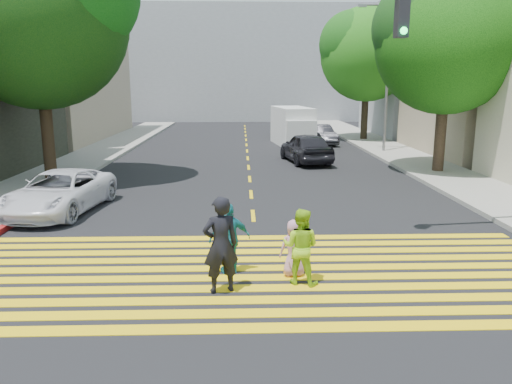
{
  "coord_description": "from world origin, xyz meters",
  "views": [
    {
      "loc": [
        -0.35,
        -8.78,
        3.97
      ],
      "look_at": [
        0.0,
        3.0,
        1.4
      ],
      "focal_mm": 35.0,
      "sensor_mm": 36.0,
      "label": 1
    }
  ],
  "objects_px": {
    "pedestrian_man": "(221,245)",
    "silver_car": "(283,126)",
    "pedestrian_child": "(294,248)",
    "tree_right_near": "(450,34)",
    "dark_car_parked": "(320,135)",
    "white_sedan": "(60,192)",
    "traffic_signal": "(508,75)",
    "dark_car_near": "(306,148)",
    "tree_right_far": "(369,49)",
    "white_van": "(293,127)",
    "tree_left": "(39,8)",
    "pedestrian_woman": "(301,247)",
    "pedestrian_extra": "(230,239)"
  },
  "relations": [
    {
      "from": "pedestrian_man",
      "to": "silver_car",
      "type": "bearing_deg",
      "value": -114.48
    },
    {
      "from": "pedestrian_child",
      "to": "tree_right_near",
      "type": "bearing_deg",
      "value": -130.77
    },
    {
      "from": "pedestrian_man",
      "to": "dark_car_parked",
      "type": "xyz_separation_m",
      "value": [
        5.66,
        23.9,
        -0.31
      ]
    },
    {
      "from": "pedestrian_man",
      "to": "white_sedan",
      "type": "distance_m",
      "value": 8.25
    },
    {
      "from": "white_sedan",
      "to": "traffic_signal",
      "type": "relative_size",
      "value": 0.72
    },
    {
      "from": "dark_car_near",
      "to": "dark_car_parked",
      "type": "xyz_separation_m",
      "value": [
        1.96,
        7.79,
        -0.12
      ]
    },
    {
      "from": "tree_right_far",
      "to": "silver_car",
      "type": "xyz_separation_m",
      "value": [
        -5.36,
        5.42,
        -5.68
      ]
    },
    {
      "from": "tree_right_near",
      "to": "white_van",
      "type": "xyz_separation_m",
      "value": [
        -5.5,
        10.75,
        -4.84
      ]
    },
    {
      "from": "tree_left",
      "to": "tree_right_far",
      "type": "distance_m",
      "value": 21.98
    },
    {
      "from": "pedestrian_woman",
      "to": "pedestrian_child",
      "type": "distance_m",
      "value": 0.46
    },
    {
      "from": "pedestrian_man",
      "to": "pedestrian_child",
      "type": "distance_m",
      "value": 1.72
    },
    {
      "from": "pedestrian_man",
      "to": "traffic_signal",
      "type": "height_order",
      "value": "traffic_signal"
    },
    {
      "from": "tree_right_far",
      "to": "traffic_signal",
      "type": "relative_size",
      "value": 1.44
    },
    {
      "from": "pedestrian_man",
      "to": "silver_car",
      "type": "height_order",
      "value": "pedestrian_man"
    },
    {
      "from": "tree_left",
      "to": "pedestrian_extra",
      "type": "bearing_deg",
      "value": -54.19
    },
    {
      "from": "white_sedan",
      "to": "dark_car_near",
      "type": "distance_m",
      "value": 13.29
    },
    {
      "from": "pedestrian_woman",
      "to": "dark_car_near",
      "type": "xyz_separation_m",
      "value": [
        2.12,
        15.73,
        -0.01
      ]
    },
    {
      "from": "tree_right_near",
      "to": "white_van",
      "type": "height_order",
      "value": "tree_right_near"
    },
    {
      "from": "pedestrian_man",
      "to": "dark_car_parked",
      "type": "distance_m",
      "value": 24.56
    },
    {
      "from": "tree_right_near",
      "to": "white_sedan",
      "type": "xyz_separation_m",
      "value": [
        -14.6,
        -6.4,
        -5.36
      ]
    },
    {
      "from": "pedestrian_woman",
      "to": "silver_car",
      "type": "relative_size",
      "value": 0.38
    },
    {
      "from": "pedestrian_woman",
      "to": "dark_car_near",
      "type": "relative_size",
      "value": 0.34
    },
    {
      "from": "pedestrian_man",
      "to": "white_sedan",
      "type": "height_order",
      "value": "pedestrian_man"
    },
    {
      "from": "dark_car_near",
      "to": "silver_car",
      "type": "xyz_separation_m",
      "value": [
        0.08,
        15.23,
        -0.17
      ]
    },
    {
      "from": "pedestrian_woman",
      "to": "traffic_signal",
      "type": "xyz_separation_m",
      "value": [
        5.5,
        3.09,
        3.39
      ]
    },
    {
      "from": "tree_left",
      "to": "white_sedan",
      "type": "relative_size",
      "value": 2.17
    },
    {
      "from": "silver_car",
      "to": "white_van",
      "type": "relative_size",
      "value": 0.76
    },
    {
      "from": "pedestrian_man",
      "to": "white_sedan",
      "type": "relative_size",
      "value": 0.41
    },
    {
      "from": "pedestrian_child",
      "to": "dark_car_near",
      "type": "distance_m",
      "value": 15.48
    },
    {
      "from": "pedestrian_child",
      "to": "pedestrian_man",
      "type": "bearing_deg",
      "value": 20.24
    },
    {
      "from": "dark_car_near",
      "to": "pedestrian_extra",
      "type": "bearing_deg",
      "value": 66.98
    },
    {
      "from": "traffic_signal",
      "to": "white_van",
      "type": "bearing_deg",
      "value": 92.45
    },
    {
      "from": "pedestrian_child",
      "to": "dark_car_near",
      "type": "xyz_separation_m",
      "value": [
        2.21,
        15.32,
        0.16
      ]
    },
    {
      "from": "pedestrian_extra",
      "to": "silver_car",
      "type": "bearing_deg",
      "value": -112.47
    },
    {
      "from": "tree_right_far",
      "to": "white_sedan",
      "type": "bearing_deg",
      "value": -126.37
    },
    {
      "from": "pedestrian_man",
      "to": "dark_car_parked",
      "type": "relative_size",
      "value": 0.49
    },
    {
      "from": "tree_left",
      "to": "tree_right_near",
      "type": "relative_size",
      "value": 1.14
    },
    {
      "from": "tree_left",
      "to": "pedestrian_man",
      "type": "bearing_deg",
      "value": -57.17
    },
    {
      "from": "pedestrian_man",
      "to": "pedestrian_woman",
      "type": "xyz_separation_m",
      "value": [
        1.58,
        0.37,
        -0.18
      ]
    },
    {
      "from": "pedestrian_woman",
      "to": "silver_car",
      "type": "bearing_deg",
      "value": -72.72
    },
    {
      "from": "pedestrian_woman",
      "to": "white_van",
      "type": "relative_size",
      "value": 0.29
    },
    {
      "from": "white_van",
      "to": "pedestrian_woman",
      "type": "bearing_deg",
      "value": -102.71
    },
    {
      "from": "pedestrian_man",
      "to": "silver_car",
      "type": "distance_m",
      "value": 31.56
    },
    {
      "from": "tree_right_near",
      "to": "dark_car_parked",
      "type": "relative_size",
      "value": 2.26
    },
    {
      "from": "pedestrian_child",
      "to": "white_van",
      "type": "bearing_deg",
      "value": -103.37
    },
    {
      "from": "tree_left",
      "to": "pedestrian_extra",
      "type": "height_order",
      "value": "tree_left"
    },
    {
      "from": "white_sedan",
      "to": "pedestrian_extra",
      "type": "bearing_deg",
      "value": -36.9
    },
    {
      "from": "tree_left",
      "to": "white_sedan",
      "type": "distance_m",
      "value": 8.22
    },
    {
      "from": "pedestrian_man",
      "to": "pedestrian_child",
      "type": "relative_size",
      "value": 1.57
    },
    {
      "from": "dark_car_near",
      "to": "white_van",
      "type": "relative_size",
      "value": 0.84
    }
  ]
}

